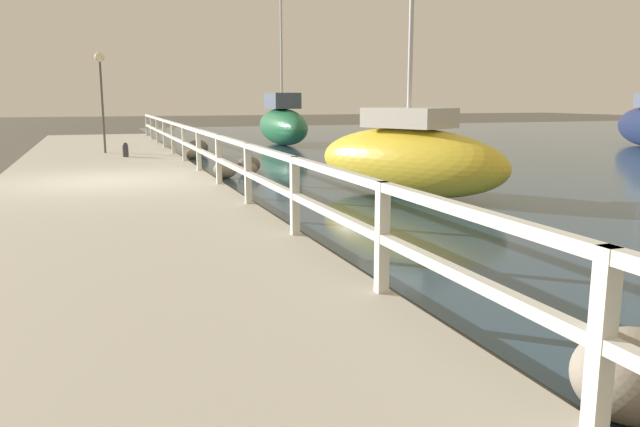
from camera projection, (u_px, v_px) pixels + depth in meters
ground_plane at (107, 193)px, 12.86m from camera, size 120.00×120.00×0.00m
dock_walkway at (107, 187)px, 12.84m from camera, size 4.41×36.00×0.26m
railing at (208, 146)px, 13.40m from camera, size 0.10×32.50×0.97m
boulder_near_dock at (249, 169)px, 15.81m from camera, size 0.43×0.39×0.32m
boulder_mid_strip at (191, 154)px, 20.15m from camera, size 0.44×0.40×0.33m
boulder_downstream at (633, 375)px, 3.75m from camera, size 0.75×0.68×0.56m
boulder_water_edge at (225, 169)px, 15.24m from camera, size 0.57×0.52×0.43m
boulder_upstream at (198, 148)px, 21.31m from camera, size 0.73×0.65×0.54m
boulder_far_strip at (249, 165)px, 16.21m from camera, size 0.59×0.53×0.44m
mooring_bollard at (125, 150)px, 18.07m from camera, size 0.17×0.17×0.41m
dock_lamp at (101, 75)px, 19.01m from camera, size 0.30×0.30×3.05m
sailboat_yellow at (408, 159)px, 12.32m from camera, size 3.22×4.65×5.86m
sailboat_green at (282, 124)px, 26.17m from camera, size 1.83×5.99×7.44m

